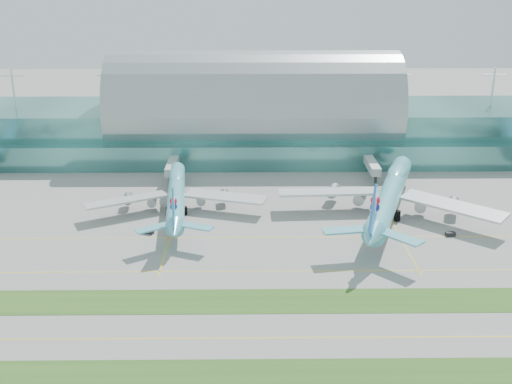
{
  "coord_description": "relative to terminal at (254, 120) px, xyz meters",
  "views": [
    {
      "loc": [
        -2.11,
        -135.47,
        78.82
      ],
      "look_at": [
        0.0,
        55.0,
        9.0
      ],
      "focal_mm": 45.0,
      "sensor_mm": 36.0,
      "label": 1
    }
  ],
  "objects": [
    {
      "name": "ground",
      "position": [
        -0.01,
        -128.79,
        -14.23
      ],
      "size": [
        700.0,
        700.0,
        0.0
      ],
      "primitive_type": "plane",
      "color": "gray",
      "rests_on": "ground"
    },
    {
      "name": "terminal",
      "position": [
        0.0,
        0.0,
        0.0
      ],
      "size": [
        340.0,
        69.1,
        36.0
      ],
      "color": "#3D7A75",
      "rests_on": "ground"
    },
    {
      "name": "grass_strip_near",
      "position": [
        -0.01,
        -156.79,
        -14.19
      ],
      "size": [
        420.0,
        12.0,
        0.08
      ],
      "primitive_type": "cube",
      "color": "#2D591E",
      "rests_on": "ground"
    },
    {
      "name": "grass_strip_far",
      "position": [
        -0.01,
        -126.79,
        -14.19
      ],
      "size": [
        420.0,
        12.0,
        0.08
      ],
      "primitive_type": "cube",
      "color": "#2D591E",
      "rests_on": "ground"
    },
    {
      "name": "taxiline_b",
      "position": [
        -0.01,
        -142.79,
        -14.22
      ],
      "size": [
        420.0,
        0.35,
        0.01
      ],
      "primitive_type": "cube",
      "color": "yellow",
      "rests_on": "ground"
    },
    {
      "name": "taxiline_c",
      "position": [
        -0.01,
        -110.79,
        -14.22
      ],
      "size": [
        420.0,
        0.35,
        0.01
      ],
      "primitive_type": "cube",
      "color": "yellow",
      "rests_on": "ground"
    },
    {
      "name": "taxiline_d",
      "position": [
        -0.01,
        -88.79,
        -14.22
      ],
      "size": [
        420.0,
        0.35,
        0.01
      ],
      "primitive_type": "cube",
      "color": "yellow",
      "rests_on": "ground"
    },
    {
      "name": "airliner_b",
      "position": [
        -26.18,
        -66.72,
        -8.48
      ],
      "size": [
        59.43,
        67.73,
        18.63
      ],
      "rotation": [
        0.0,
        0.0,
        0.09
      ],
      "color": "#5AB6C7",
      "rests_on": "ground"
    },
    {
      "name": "airliner_c",
      "position": [
        43.4,
        -70.56,
        -7.18
      ],
      "size": [
        69.03,
        80.3,
        22.83
      ],
      "rotation": [
        0.0,
        0.0,
        -0.34
      ],
      "color": "#5ABAC7",
      "rests_on": "ground"
    },
    {
      "name": "gse_c",
      "position": [
        -32.9,
        -85.48,
        -13.57
      ],
      "size": [
        3.75,
        2.53,
        1.32
      ],
      "primitive_type": "cube",
      "rotation": [
        0.0,
        0.0,
        -0.34
      ],
      "color": "black",
      "rests_on": "ground"
    },
    {
      "name": "gse_d",
      "position": [
        -25.23,
        -74.82,
        -13.43
      ],
      "size": [
        3.28,
        1.76,
        1.59
      ],
      "primitive_type": "cube",
      "rotation": [
        0.0,
        0.0,
        0.06
      ],
      "color": "black",
      "rests_on": "ground"
    },
    {
      "name": "gse_e",
      "position": [
        22.13,
        -85.05,
        -13.59
      ],
      "size": [
        2.91,
        1.71,
        1.28
      ],
      "primitive_type": "cube",
      "rotation": [
        0.0,
        0.0,
        -0.08
      ],
      "color": "#F1B20E",
      "rests_on": "ground"
    },
    {
      "name": "gse_f",
      "position": [
        58.38,
        -88.21,
        -13.62
      ],
      "size": [
        2.9,
        1.89,
        1.22
      ],
      "primitive_type": "cube",
      "rotation": [
        0.0,
        0.0,
        0.07
      ],
      "color": "black",
      "rests_on": "ground"
    }
  ]
}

